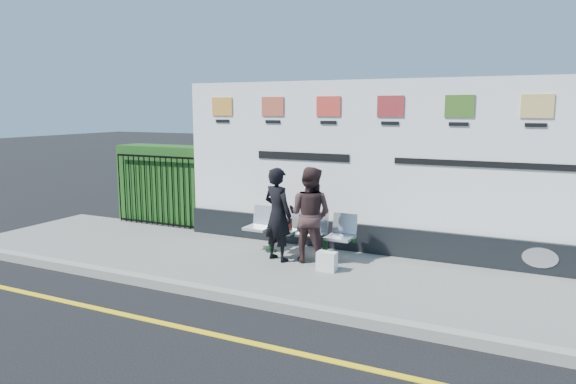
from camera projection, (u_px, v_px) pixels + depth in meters
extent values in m
plane|color=black|center=(255.00, 344.00, 5.80)|extent=(80.00, 80.00, 0.00)
cube|color=slate|center=(333.00, 275.00, 8.02)|extent=(14.00, 3.00, 0.12)
cube|color=gray|center=(293.00, 308.00, 6.68)|extent=(14.00, 0.18, 0.14)
cube|color=yellow|center=(255.00, 344.00, 5.80)|extent=(14.00, 0.10, 0.01)
cube|color=black|center=(387.00, 239.00, 8.96)|extent=(8.00, 0.30, 0.50)
cube|color=white|center=(390.00, 154.00, 8.72)|extent=(8.00, 0.14, 2.50)
cube|color=#1C4B16|center=(169.00, 184.00, 11.42)|extent=(2.35, 0.70, 1.70)
imported|color=black|center=(278.00, 214.00, 8.49)|extent=(0.66, 0.54, 1.56)
imported|color=#372423|center=(310.00, 215.00, 8.42)|extent=(0.79, 0.62, 1.58)
cube|color=black|center=(284.00, 224.00, 8.93)|extent=(0.28, 0.16, 0.21)
cube|color=silver|center=(327.00, 261.00, 8.02)|extent=(0.30, 0.18, 0.30)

